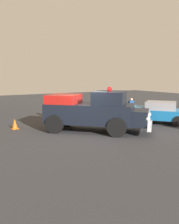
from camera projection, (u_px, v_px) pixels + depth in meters
ground_plane at (88, 134)px, 14.35m from camera, size 60.00×60.00×0.00m
vintage_fire_truck at (93, 111)px, 14.80m from camera, size 5.80×5.68×2.59m
classic_hot_rod at (155, 112)px, 17.52m from camera, size 4.58×4.14×1.46m
lawn_chair_near_truck at (131, 106)px, 21.97m from camera, size 0.59×0.59×1.02m
spectator_seated at (132, 105)px, 21.83m from camera, size 0.60×0.47×1.29m
spectator_standing at (57, 107)px, 18.72m from camera, size 0.60×0.44×1.68m
traffic_cone at (15, 124)px, 15.63m from camera, size 0.40×0.40×0.64m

